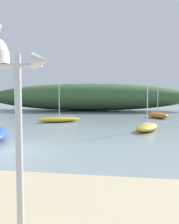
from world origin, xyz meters
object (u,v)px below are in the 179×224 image
Objects in this scene: sailboat_near_shore at (147,127)px; sailboat_mid_channel at (59,119)px; mast_structure at (4,74)px; sailboat_centre_water at (157,115)px.

sailboat_mid_channel is at bearing 150.56° from sailboat_near_shore.
mast_structure is 26.40m from sailboat_centre_water.
mast_structure is at bearing -76.38° from sailboat_mid_channel.
sailboat_mid_channel reaches higher than mast_structure.
mast_structure is at bearing -103.06° from sailboat_centre_water.
sailboat_near_shore is 11.02m from sailboat_centre_water.
sailboat_near_shore is 0.82× the size of sailboat_mid_channel.
sailboat_centre_water is at bearing 78.45° from sailboat_near_shore.
mast_structure reaches higher than sailboat_near_shore.
sailboat_centre_water reaches higher than mast_structure.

